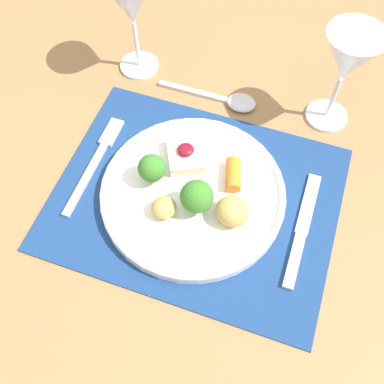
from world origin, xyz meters
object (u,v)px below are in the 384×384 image
Objects in this scene: dinner_plate at (192,193)px; spoon at (231,100)px; fork at (97,158)px; wine_glass_near at (348,61)px; wine_glass_far at (131,4)px; knife at (300,236)px.

dinner_plate reaches higher than spoon.
dinner_plate is 1.45× the size of fork.
wine_glass_near reaches higher than spoon.
wine_glass_far reaches higher than dinner_plate.
fork is at bearing -132.91° from spoon.
wine_glass_near reaches higher than dinner_plate.
wine_glass_far is at bearing 128.27° from dinner_plate.
dinner_plate is 0.18m from fork.
dinner_plate is 1.59× the size of wine_glass_near.
spoon is at bearing -8.88° from wine_glass_far.
wine_glass_far reaches higher than knife.
dinner_plate is at bearing 174.81° from knife.
wine_glass_far is at bearing 93.58° from fork.
wine_glass_far is at bearing 179.09° from wine_glass_near.
spoon is 0.97× the size of wine_glass_far.
wine_glass_near is at bearing -0.91° from wine_glass_far.
wine_glass_near is at bearing 54.59° from dinner_plate.
fork is 0.26m from wine_glass_far.
wine_glass_far reaches higher than wine_glass_near.
spoon is at bearing -171.81° from wine_glass_near.
fork is 1.08× the size of spoon.
knife is at bearing -5.82° from fork.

